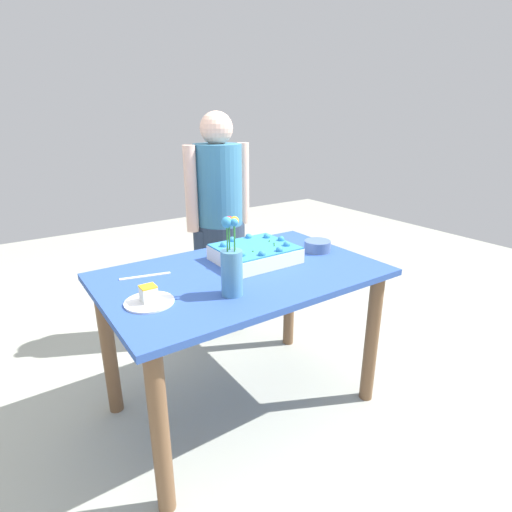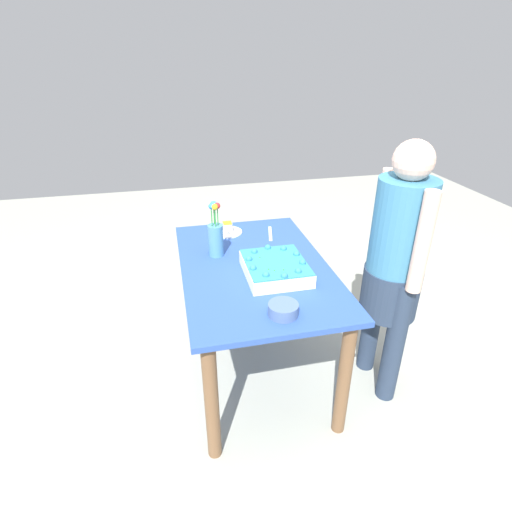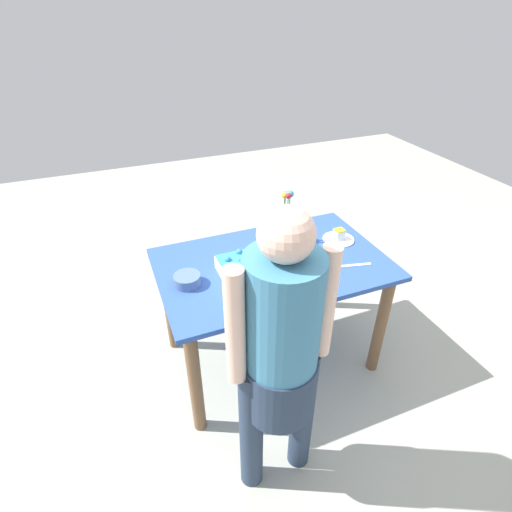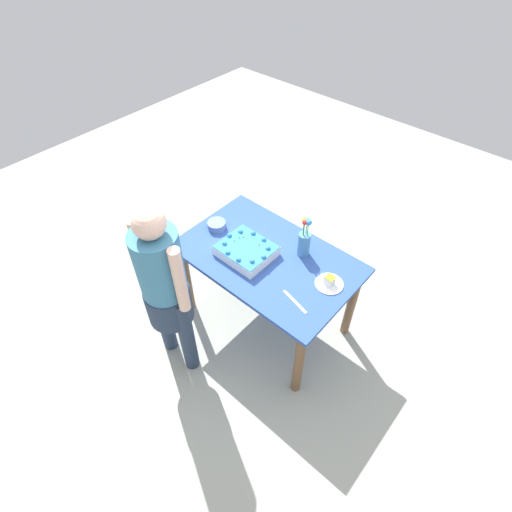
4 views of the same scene
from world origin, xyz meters
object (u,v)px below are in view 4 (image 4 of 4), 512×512
flower_vase (304,241)px  fruit_bowl (217,225)px  serving_plate_with_slice (329,282)px  cake_knife (295,302)px  sheet_cake (246,250)px  person_standing (165,285)px

flower_vase → fruit_bowl: size_ratio=2.33×
serving_plate_with_slice → flower_vase: (0.31, -0.12, 0.10)m
serving_plate_with_slice → cake_knife: bearing=73.4°
sheet_cake → cake_knife: 0.55m
person_standing → flower_vase: bearing=-26.6°
serving_plate_with_slice → person_standing: person_standing is taller
cake_knife → flower_vase: flower_vase is taller
cake_knife → person_standing: person_standing is taller
fruit_bowl → cake_knife: bearing=169.0°
cake_knife → fruit_bowl: (0.91, -0.18, 0.03)m
flower_vase → fruit_bowl: (0.68, 0.22, -0.09)m
cake_knife → serving_plate_with_slice: bearing=86.4°
serving_plate_with_slice → flower_vase: size_ratio=0.59×
serving_plate_with_slice → person_standing: bearing=45.9°
flower_vase → person_standing: person_standing is taller
sheet_cake → serving_plate_with_slice: size_ratio=1.93×
sheet_cake → flower_vase: flower_vase is taller
sheet_cake → serving_plate_with_slice: bearing=-165.2°
sheet_cake → flower_vase: (-0.31, -0.28, 0.08)m
sheet_cake → cake_knife: size_ratio=1.65×
cake_knife → sheet_cake: bearing=-178.8°
fruit_bowl → serving_plate_with_slice: bearing=-174.2°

